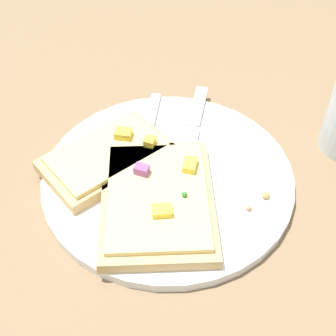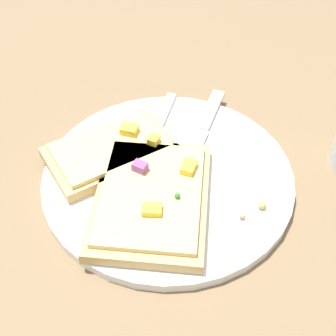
# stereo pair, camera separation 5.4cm
# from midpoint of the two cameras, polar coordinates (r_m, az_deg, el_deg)

# --- Properties ---
(ground_plane) EXTENTS (4.00, 4.00, 0.00)m
(ground_plane) POSITION_cam_midpoint_polar(r_m,az_deg,el_deg) (0.56, -2.78, -1.72)
(ground_plane) COLOR #7F6647
(plate) EXTENTS (0.29, 0.29, 0.01)m
(plate) POSITION_cam_midpoint_polar(r_m,az_deg,el_deg) (0.55, -2.80, -1.30)
(plate) COLOR white
(plate) RESTS_ON ground
(fork) EXTENTS (0.03, 0.22, 0.01)m
(fork) POSITION_cam_midpoint_polar(r_m,az_deg,el_deg) (0.56, -5.92, 1.23)
(fork) COLOR silver
(fork) RESTS_ON plate
(knife) EXTENTS (0.04, 0.22, 0.01)m
(knife) POSITION_cam_midpoint_polar(r_m,az_deg,el_deg) (0.59, 0.31, 4.30)
(knife) COLOR silver
(knife) RESTS_ON plate
(pizza_slice_main) EXTENTS (0.14, 0.18, 0.03)m
(pizza_slice_main) POSITION_cam_midpoint_polar(r_m,az_deg,el_deg) (0.51, -4.31, -3.96)
(pizza_slice_main) COLOR tan
(pizza_slice_main) RESTS_ON plate
(pizza_slice_corner) EXTENTS (0.17, 0.17, 0.03)m
(pizza_slice_corner) POSITION_cam_midpoint_polar(r_m,az_deg,el_deg) (0.56, -10.18, 1.26)
(pizza_slice_corner) COLOR tan
(pizza_slice_corner) RESTS_ON plate
(crumb_scatter) EXTENTS (0.18, 0.12, 0.01)m
(crumb_scatter) POSITION_cam_midpoint_polar(r_m,az_deg,el_deg) (0.55, -0.09, 0.08)
(crumb_scatter) COLOR tan
(crumb_scatter) RESTS_ON plate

